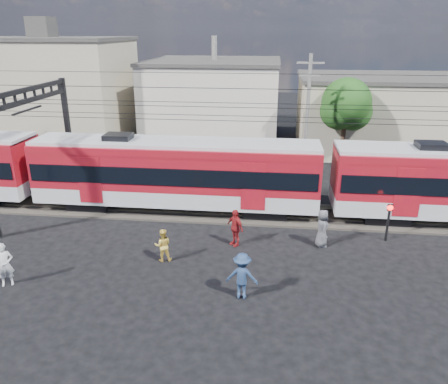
{
  "coord_description": "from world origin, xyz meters",
  "views": [
    {
      "loc": [
        3.79,
        -15.07,
        9.97
      ],
      "look_at": [
        1.46,
        5.0,
        2.4
      ],
      "focal_mm": 35.0,
      "sensor_mm": 36.0,
      "label": 1
    }
  ],
  "objects_px": {
    "commuter_train": "(179,172)",
    "pedestrian_a": "(5,265)",
    "crossing_signal": "(389,216)",
    "pedestrian_c": "(242,276)"
  },
  "relations": [
    {
      "from": "pedestrian_c",
      "to": "crossing_signal",
      "type": "height_order",
      "value": "crossing_signal"
    },
    {
      "from": "commuter_train",
      "to": "pedestrian_a",
      "type": "xyz_separation_m",
      "value": [
        -5.49,
        -8.57,
        -1.46
      ]
    },
    {
      "from": "pedestrian_a",
      "to": "pedestrian_c",
      "type": "bearing_deg",
      "value": -25.82
    },
    {
      "from": "crossing_signal",
      "to": "pedestrian_c",
      "type": "bearing_deg",
      "value": -139.75
    },
    {
      "from": "commuter_train",
      "to": "crossing_signal",
      "type": "relative_size",
      "value": 25.51
    },
    {
      "from": "commuter_train",
      "to": "crossing_signal",
      "type": "distance_m",
      "value": 11.37
    },
    {
      "from": "commuter_train",
      "to": "pedestrian_a",
      "type": "distance_m",
      "value": 10.28
    },
    {
      "from": "pedestrian_a",
      "to": "crossing_signal",
      "type": "height_order",
      "value": "crossing_signal"
    },
    {
      "from": "pedestrian_a",
      "to": "pedestrian_c",
      "type": "xyz_separation_m",
      "value": [
        9.71,
        0.22,
        0.03
      ]
    },
    {
      "from": "pedestrian_c",
      "to": "crossing_signal",
      "type": "distance_m",
      "value": 8.91
    }
  ]
}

